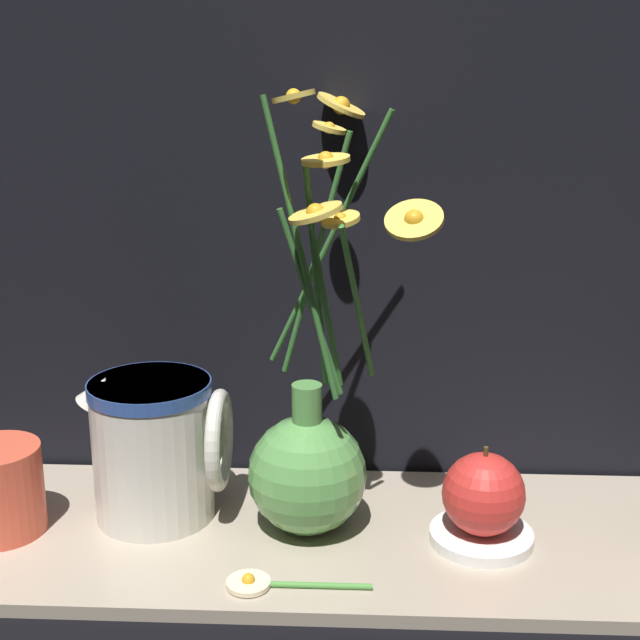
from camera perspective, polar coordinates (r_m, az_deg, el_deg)
The scene contains 7 objects.
ground_plane at distance 0.83m, azimuth 0.35°, elevation -14.08°, with size 6.00×6.00×0.00m, color black.
shelf at distance 0.83m, azimuth 0.36°, elevation -13.72°, with size 0.76×0.25×0.01m.
vase_with_flowers at distance 0.80m, azimuth -0.70°, elevation -8.63°, with size 0.17×0.21×0.39m.
ceramic_pitcher at distance 0.83m, azimuth -10.45°, elevation -7.75°, with size 0.14×0.11×0.14m.
saucer_plate at distance 0.82m, azimuth 10.27°, elevation -13.46°, with size 0.09×0.09×0.01m.
orange_fruit at distance 0.80m, azimuth 10.42°, elevation -10.89°, with size 0.07×0.07×0.08m.
loose_daisy at distance 0.75m, azimuth -3.50°, elevation -16.46°, with size 0.12×0.04×0.01m.
Camera 1 is at (0.03, -0.72, 0.42)m, focal length 50.00 mm.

